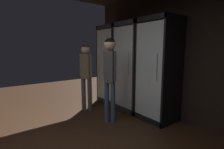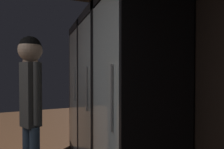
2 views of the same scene
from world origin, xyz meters
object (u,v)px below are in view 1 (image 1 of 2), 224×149
(cooler_center, at_px, (160,71))
(cooler_left, at_px, (134,68))
(cooler_far_left, at_px, (115,65))
(shopper_far, at_px, (110,68))
(shopper_near, at_px, (86,70))

(cooler_center, bearing_deg, cooler_left, -179.89)
(cooler_far_left, bearing_deg, shopper_far, -41.07)
(cooler_far_left, xyz_separation_m, shopper_far, (1.08, -0.95, 0.08))
(cooler_center, distance_m, shopper_far, 1.05)
(cooler_far_left, relative_size, shopper_far, 1.24)
(shopper_near, bearing_deg, cooler_left, 58.76)
(cooler_left, distance_m, shopper_near, 1.14)
(cooler_left, bearing_deg, shopper_far, -71.27)
(cooler_far_left, distance_m, shopper_near, 0.99)
(shopper_near, bearing_deg, cooler_center, 35.81)
(cooler_far_left, xyz_separation_m, cooler_center, (1.53, 0.00, -0.00))
(cooler_center, bearing_deg, cooler_far_left, -179.97)
(cooler_far_left, relative_size, shopper_near, 1.31)
(cooler_center, relative_size, shopper_far, 1.24)
(cooler_left, bearing_deg, cooler_center, 0.11)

